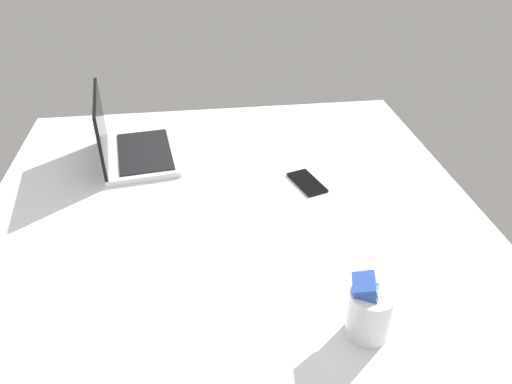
{
  "coord_description": "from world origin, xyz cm",
  "views": [
    {
      "loc": [
        -92.83,
        8.17,
        98.48
      ],
      "look_at": [
        18.43,
        -6.51,
        24.0
      ],
      "focal_mm": 34.02,
      "sensor_mm": 36.0,
      "label": 1
    }
  ],
  "objects": [
    {
      "name": "snack_cup",
      "position": [
        -28.02,
        -23.47,
        24.18
      ],
      "size": [
        9.1,
        9.03,
        14.54
      ],
      "color": "silver",
      "rests_on": "bed_mattress"
    },
    {
      "name": "laptop",
      "position": [
        53.03,
        31.0,
        22.41
      ],
      "size": [
        35.7,
        27.08,
        23.0
      ],
      "rotation": [
        0.0,
        0.0,
        0.13
      ],
      "color": "silver",
      "rests_on": "bed_mattress"
    },
    {
      "name": "bed_mattress",
      "position": [
        0.0,
        0.0,
        9.0
      ],
      "size": [
        180.0,
        140.0,
        18.0
      ],
      "primitive_type": "cube",
      "color": "white",
      "rests_on": "ground"
    },
    {
      "name": "cell_phone",
      "position": [
        30.03,
        -23.9,
        18.4
      ],
      "size": [
        15.4,
        10.71,
        0.8
      ],
      "primitive_type": "cube",
      "rotation": [
        0.0,
        0.0,
        5.02
      ],
      "color": "black",
      "rests_on": "bed_mattress"
    }
  ]
}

